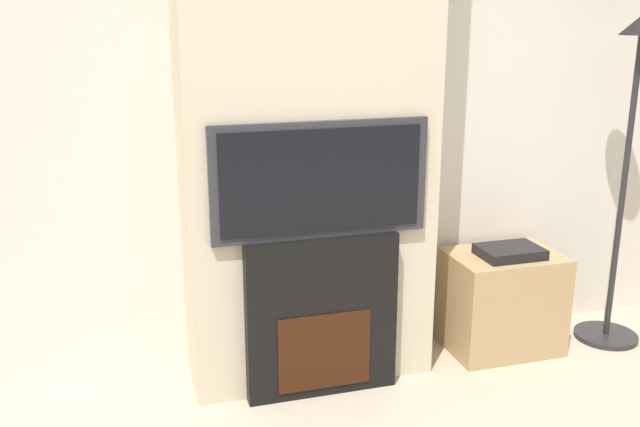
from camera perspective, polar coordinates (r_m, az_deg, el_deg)
wall_back at (r=3.34m, az=-2.05°, el=10.39°), size 6.00×0.06×2.70m
chimney_breast at (r=3.13m, az=-1.01°, el=10.02°), size 1.11×0.38×2.70m
fireplace at (r=3.20m, az=0.01°, el=-8.13°), size 0.68×0.15×0.74m
television at (r=3.00m, az=0.02°, el=2.73°), size 0.94×0.07×0.50m
floor_lamp at (r=3.83m, az=23.37°, el=4.34°), size 0.32×0.32×1.66m
media_stand at (r=3.75m, az=14.35°, el=-6.71°), size 0.55×0.40×0.56m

